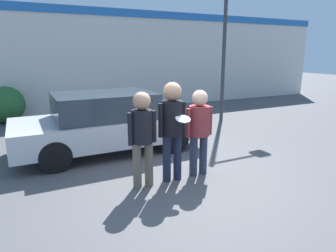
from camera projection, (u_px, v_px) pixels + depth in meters
ground_plane at (179, 178)px, 5.64m from camera, size 56.00×56.00×0.00m
storefront_building at (88, 60)px, 11.63m from camera, size 24.00×0.22×3.99m
person_left at (142, 132)px, 5.08m from camera, size 0.52×0.35×1.68m
person_middle_with_frisbee at (172, 122)px, 5.31m from camera, size 0.54×0.57×1.81m
person_right at (199, 125)px, 5.61m from camera, size 0.57×0.40×1.64m
parked_car_near at (108, 122)px, 7.10m from camera, size 4.30×1.93×1.40m
street_lamp at (233, 19)px, 9.84m from camera, size 1.59×0.35×5.37m
shrub at (6, 105)px, 9.98m from camera, size 1.23×1.23×1.23m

